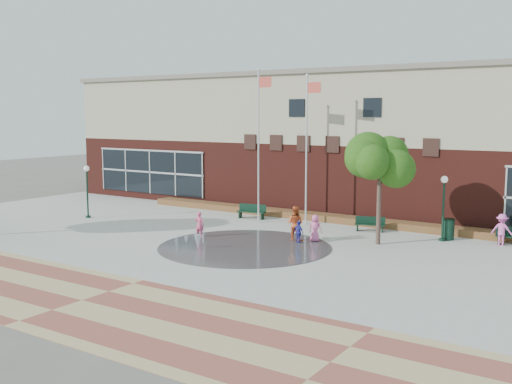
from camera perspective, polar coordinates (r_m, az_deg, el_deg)
The scene contains 21 objects.
ground at distance 26.75m, azimuth -4.73°, elevation -6.46°, with size 120.00×120.00×0.00m, color #666056.
plaza_concrete at distance 29.92m, azimuth -0.00°, elevation -4.94°, with size 46.00×18.00×0.01m, color #A8A8A0.
paver_band at distance 21.86m, azimuth -16.25°, elevation -9.91°, with size 46.00×6.00×0.01m, color #954C3C.
splash_pad at distance 29.10m, azimuth -1.08°, elevation -5.29°, with size 8.40×8.40×0.01m, color #383A3D.
library_building at distance 41.21m, azimuth 10.36°, elevation 4.85°, with size 44.40×10.40×9.20m.
flower_bed at distance 36.39m, azimuth 6.58°, elevation -2.77°, with size 26.00×1.20×0.40m, color #A72A24.
flagpole_left at distance 35.08m, azimuth 0.30°, elevation 5.16°, with size 1.05×0.26×9.02m.
flagpole_right at distance 34.60m, azimuth 4.90°, elevation 4.83°, with size 1.05×0.31×8.69m.
lamp_left at distance 38.41m, azimuth -15.79°, elevation 0.59°, with size 0.35×0.35×3.26m.
lamp_right at distance 31.54m, azimuth 17.43°, elevation -0.82°, with size 0.35×0.35×3.34m.
bench_left at distance 36.88m, azimuth -0.44°, elevation -2.13°, with size 1.85×0.82×0.90m.
bench_mid at distance 33.47m, azimuth 10.80°, elevation -3.29°, with size 1.68×0.90×0.82m.
trash_can at distance 32.21m, azimuth 17.81°, elevation -3.40°, with size 0.67×0.67×1.11m.
tree_mid at distance 29.77m, azimuth 11.72°, elevation 2.34°, with size 3.13×3.13×5.29m.
water_jet_a at distance 28.79m, azimuth -5.55°, elevation -5.47°, with size 0.35×0.35×0.68m, color white.
water_jet_b at distance 29.85m, azimuth -6.66°, elevation -5.02°, with size 0.17×0.17×0.39m, color white.
child_splash at distance 31.40m, azimuth -5.41°, elevation -3.12°, with size 0.50×0.33×1.36m, color #F15180.
adult_red at distance 30.45m, azimuth 3.74°, elevation -3.01°, with size 0.88×0.68×1.80m, color #CA5426.
adult_pink at distance 30.38m, azimuth 5.65°, elevation -3.46°, with size 0.67×0.44×1.38m, color pink.
child_blue at distance 29.89m, azimuth 4.09°, elevation -3.86°, with size 0.67×0.28×1.14m, color #3333AA.
person_bench at distance 31.75m, azimuth 22.38°, elevation -3.34°, with size 1.01×0.58×1.57m, color #E65FB9.
Camera 1 is at (16.01, -20.45, 6.40)m, focal length 42.00 mm.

